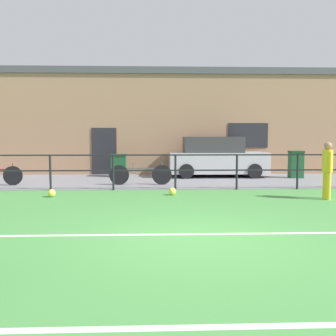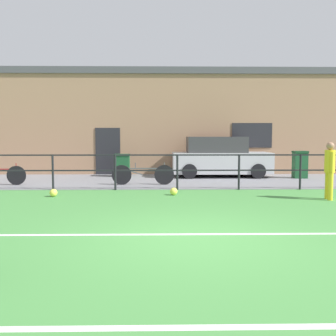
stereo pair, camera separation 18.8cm
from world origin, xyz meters
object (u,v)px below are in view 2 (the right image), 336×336
Objects in this scene: soccer_ball_spare at (53,193)px; parked_car_red at (220,158)px; bicycle_parked_0 at (143,174)px; trash_bin_1 at (300,164)px; player_striker at (330,167)px; soccer_ball_match at (174,191)px; trash_bin_0 at (122,165)px.

parked_car_red is (5.58, 5.33, 0.70)m from soccer_ball_spare.
bicycle_parked_0 is 6.66m from trash_bin_1.
trash_bin_1 is (3.20, -0.67, -0.23)m from parked_car_red.
trash_bin_1 reaches higher than bicycle_parked_0.
player_striker reaches higher than soccer_ball_spare.
trash_bin_0 reaches higher than soccer_ball_match.
player_striker is 0.71× the size of bicycle_parked_0.
soccer_ball_match is at bearing 3.77° from soccer_ball_spare.
trash_bin_1 reaches higher than soccer_ball_spare.
parked_car_red is 1.85× the size of bicycle_parked_0.
soccer_ball_spare is 0.05× the size of parked_car_red.
trash_bin_0 is (1.44, 5.41, 0.39)m from soccer_ball_spare.
player_striker reaches higher than soccer_ball_match.
soccer_ball_spare is 3.57m from bicycle_parked_0.
parked_car_red is 4.28× the size of trash_bin_0.
player_striker is at bearing -11.82° from soccer_ball_match.
parked_car_red reaches higher than trash_bin_1.
trash_bin_1 is at bearing -5.87° from trash_bin_0.
soccer_ball_spare is (-7.68, 0.65, -0.78)m from player_striker.
player_striker is 0.39× the size of parked_car_red.
trash_bin_0 reaches higher than bicycle_parked_0.
player_striker is 5.43m from trash_bin_1.
soccer_ball_match is at bearing -66.65° from bicycle_parked_0.
bicycle_parked_0 reaches higher than soccer_ball_match.
bicycle_parked_0 is at bearing -70.44° from trash_bin_0.
soccer_ball_match is 0.23× the size of trash_bin_0.
parked_car_red is 3.68× the size of trash_bin_1.
trash_bin_1 is at bearing -6.84° from player_striker.
soccer_ball_spare is 9.95m from trash_bin_1.
soccer_ball_match is (-4.22, 0.88, -0.78)m from player_striker.
player_striker is at bearing -31.72° from bicycle_parked_0.
parked_car_red is at bearing 67.51° from soccer_ball_match.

